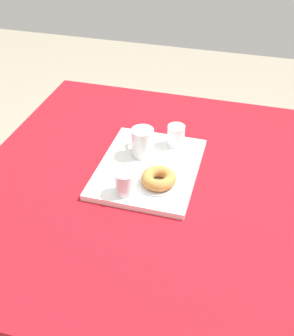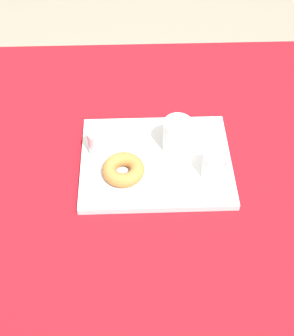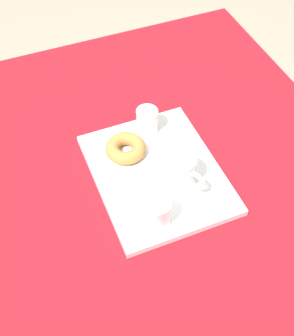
{
  "view_description": "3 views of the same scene",
  "coord_description": "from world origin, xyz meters",
  "px_view_note": "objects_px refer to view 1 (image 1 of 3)",
  "views": [
    {
      "loc": [
        -1.01,
        -0.31,
        1.6
      ],
      "look_at": [
        0.01,
        -0.02,
        0.78
      ],
      "focal_mm": 44.26,
      "sensor_mm": 36.0,
      "label": 1
    },
    {
      "loc": [
        -0.0,
        -0.84,
        1.68
      ],
      "look_at": [
        0.02,
        -0.06,
        0.77
      ],
      "focal_mm": 48.87,
      "sensor_mm": 36.0,
      "label": 2
    },
    {
      "loc": [
        0.76,
        -0.33,
        1.71
      ],
      "look_at": [
        0.06,
        -0.05,
        0.79
      ],
      "focal_mm": 49.0,
      "sensor_mm": 36.0,
      "label": 3
    }
  ],
  "objects_px": {
    "serving_tray": "(149,168)",
    "dining_table": "(140,200)",
    "donut_plate_left": "(159,184)",
    "sugar_donut_left": "(159,178)",
    "tea_mug_left": "(142,143)",
    "water_glass_far": "(176,137)",
    "water_glass_near": "(125,184)"
  },
  "relations": [
    {
      "from": "serving_tray",
      "to": "sugar_donut_left",
      "type": "bearing_deg",
      "value": -147.29
    },
    {
      "from": "serving_tray",
      "to": "tea_mug_left",
      "type": "height_order",
      "value": "tea_mug_left"
    },
    {
      "from": "water_glass_far",
      "to": "sugar_donut_left",
      "type": "xyz_separation_m",
      "value": [
        -0.23,
        0.0,
        -0.01
      ]
    },
    {
      "from": "tea_mug_left",
      "to": "sugar_donut_left",
      "type": "xyz_separation_m",
      "value": [
        -0.15,
        -0.1,
        -0.02
      ]
    },
    {
      "from": "sugar_donut_left",
      "to": "tea_mug_left",
      "type": "bearing_deg",
      "value": 32.84
    },
    {
      "from": "tea_mug_left",
      "to": "sugar_donut_left",
      "type": "bearing_deg",
      "value": -147.16
    },
    {
      "from": "dining_table",
      "to": "donut_plate_left",
      "type": "bearing_deg",
      "value": -116.74
    },
    {
      "from": "water_glass_near",
      "to": "donut_plate_left",
      "type": "height_order",
      "value": "water_glass_near"
    },
    {
      "from": "dining_table",
      "to": "water_glass_near",
      "type": "bearing_deg",
      "value": 170.18
    },
    {
      "from": "serving_tray",
      "to": "water_glass_near",
      "type": "distance_m",
      "value": 0.16
    },
    {
      "from": "water_glass_near",
      "to": "sugar_donut_left",
      "type": "xyz_separation_m",
      "value": [
        0.06,
        -0.09,
        -0.01
      ]
    },
    {
      "from": "dining_table",
      "to": "water_glass_far",
      "type": "xyz_separation_m",
      "value": [
        0.2,
        -0.08,
        0.15
      ]
    },
    {
      "from": "tea_mug_left",
      "to": "water_glass_far",
      "type": "distance_m",
      "value": 0.13
    },
    {
      "from": "water_glass_near",
      "to": "sugar_donut_left",
      "type": "relative_size",
      "value": 0.69
    },
    {
      "from": "serving_tray",
      "to": "donut_plate_left",
      "type": "height_order",
      "value": "donut_plate_left"
    },
    {
      "from": "serving_tray",
      "to": "donut_plate_left",
      "type": "bearing_deg",
      "value": -147.29
    },
    {
      "from": "serving_tray",
      "to": "donut_plate_left",
      "type": "relative_size",
      "value": 3.29
    },
    {
      "from": "water_glass_near",
      "to": "sugar_donut_left",
      "type": "bearing_deg",
      "value": -54.42
    },
    {
      "from": "sugar_donut_left",
      "to": "donut_plate_left",
      "type": "bearing_deg",
      "value": 0.0
    },
    {
      "from": "serving_tray",
      "to": "water_glass_near",
      "type": "relative_size",
      "value": 5.32
    },
    {
      "from": "serving_tray",
      "to": "sugar_donut_left",
      "type": "xyz_separation_m",
      "value": [
        -0.09,
        -0.06,
        0.04
      ]
    },
    {
      "from": "tea_mug_left",
      "to": "donut_plate_left",
      "type": "height_order",
      "value": "tea_mug_left"
    },
    {
      "from": "donut_plate_left",
      "to": "water_glass_near",
      "type": "bearing_deg",
      "value": 125.58
    },
    {
      "from": "dining_table",
      "to": "sugar_donut_left",
      "type": "bearing_deg",
      "value": -116.74
    },
    {
      "from": "dining_table",
      "to": "tea_mug_left",
      "type": "distance_m",
      "value": 0.2
    },
    {
      "from": "donut_plate_left",
      "to": "sugar_donut_left",
      "type": "xyz_separation_m",
      "value": [
        0.0,
        0.0,
        0.02
      ]
    },
    {
      "from": "water_glass_near",
      "to": "sugar_donut_left",
      "type": "distance_m",
      "value": 0.11
    },
    {
      "from": "water_glass_near",
      "to": "serving_tray",
      "type": "bearing_deg",
      "value": -12.29
    },
    {
      "from": "tea_mug_left",
      "to": "sugar_donut_left",
      "type": "height_order",
      "value": "tea_mug_left"
    },
    {
      "from": "serving_tray",
      "to": "water_glass_near",
      "type": "height_order",
      "value": "water_glass_near"
    },
    {
      "from": "dining_table",
      "to": "water_glass_far",
      "type": "height_order",
      "value": "water_glass_far"
    },
    {
      "from": "serving_tray",
      "to": "dining_table",
      "type": "bearing_deg",
      "value": 163.03
    }
  ]
}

